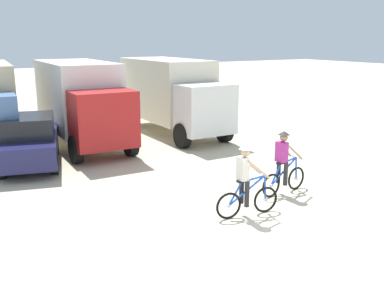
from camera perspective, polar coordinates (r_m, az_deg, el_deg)
ground_plane at (r=10.62m, az=9.97°, el=-10.43°), size 120.00×120.00×0.00m
box_truck_white_box at (r=18.41m, az=-14.25°, el=5.70°), size 2.50×6.79×3.35m
box_truck_cream_rv at (r=20.04m, az=-2.62°, el=6.72°), size 2.45×6.77×3.35m
sedan_parked at (r=15.89m, az=-20.38°, el=0.40°), size 2.73×4.50×1.76m
cyclist_orange_shirt at (r=10.77m, az=7.05°, el=-5.14°), size 1.73×0.52×1.82m
cyclist_cowboy_hat at (r=12.47m, az=11.83°, el=-2.70°), size 1.72×0.52×1.82m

